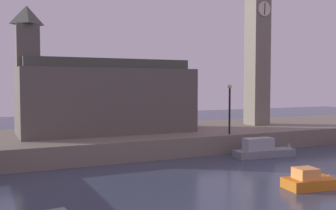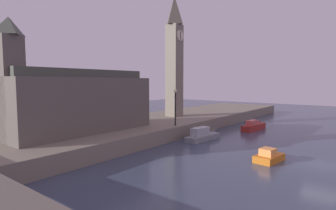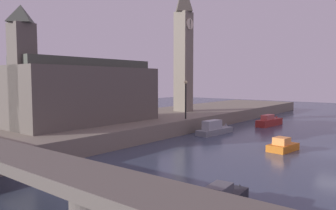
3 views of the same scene
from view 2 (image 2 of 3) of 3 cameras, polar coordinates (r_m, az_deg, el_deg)
name	(u,v)px [view 2 (image 2 of 3)]	position (r m, az deg, el deg)	size (l,w,h in m)	color
ground_plane	(320,165)	(24.71, 29.35, -10.87)	(120.00, 120.00, 0.00)	#384256
far_embankment	(137,128)	(33.69, -6.63, -4.88)	(70.00, 12.00, 1.50)	slate
clock_tower	(174,55)	(39.20, 1.34, 10.52)	(2.06, 2.11, 16.96)	slate
parliament_hall	(77,101)	(28.16, -18.63, 0.79)	(14.42, 5.61, 10.10)	#5B544C
streetlamp	(175,103)	(30.54, 1.55, 0.37)	(0.36, 0.36, 4.10)	black
boat_patrol_orange	(270,156)	(24.20, 20.72, -9.96)	(3.59, 1.86, 1.17)	orange
boat_cruiser_grey	(205,135)	(30.89, 7.74, -6.28)	(5.57, 1.81, 1.78)	gray
boat_dinghy_red	(255,126)	(38.44, 17.76, -4.23)	(5.47, 1.66, 1.57)	maroon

